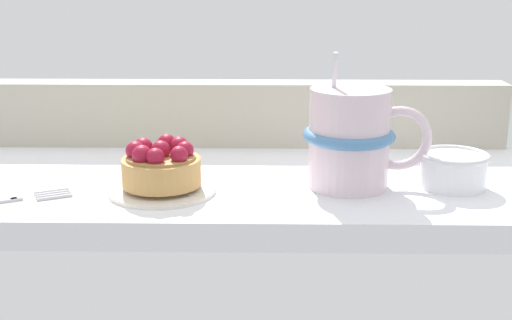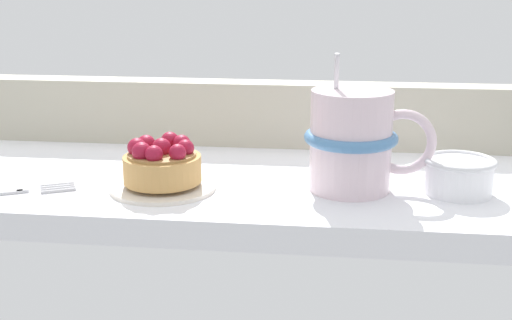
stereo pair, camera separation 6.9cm
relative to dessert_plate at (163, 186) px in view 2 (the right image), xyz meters
The scene contains 6 objects.
ground_plane 8.67cm from the dessert_plate, 52.69° to the left, with size 74.06×31.07×2.84cm, color white.
window_rail_back 21.04cm from the dessert_plate, 75.64° to the left, with size 72.58×4.42×8.22cm, color #B2AD99.
dessert_plate is the anchor object (origin of this frame).
raspberry_tart 2.48cm from the dessert_plate, 135.43° to the left, with size 8.09×8.09×4.70cm.
coffee_mug 20.35cm from the dessert_plate, ahead, with size 13.46×9.62×14.22cm.
sugar_bowl 30.56cm from the dessert_plate, ahead, with size 7.29×7.29×3.75cm.
Camera 2 is at (12.60, -71.97, 22.22)cm, focal length 47.18 mm.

